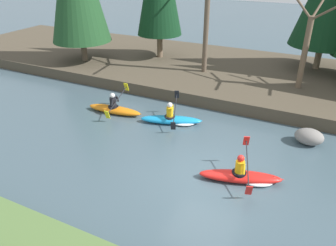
% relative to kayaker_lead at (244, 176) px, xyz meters
% --- Properties ---
extents(ground_plane, '(90.00, 90.00, 0.00)m').
position_rel_kayaker_lead_xyz_m(ground_plane, '(-1.24, -0.22, -0.20)').
color(ground_plane, '#425660').
extents(riverbank_far, '(44.00, 9.49, 0.61)m').
position_rel_kayaker_lead_xyz_m(riverbank_far, '(-1.24, 9.53, 0.11)').
color(riverbank_far, '#4C4233').
rests_on(riverbank_far, ground).
extents(bare_tree_upstream, '(3.77, 3.73, 6.86)m').
position_rel_kayaker_lead_xyz_m(bare_tree_upstream, '(-4.51, 8.39, 3.64)').
color(bare_tree_upstream, brown).
rests_on(bare_tree_upstream, riverbank_far).
extents(bare_tree_mid_upstream, '(2.61, 2.58, 4.65)m').
position_rel_kayaker_lead_xyz_m(bare_tree_mid_upstream, '(0.70, 8.12, 2.61)').
color(bare_tree_mid_upstream, brown).
rests_on(bare_tree_mid_upstream, riverbank_far).
extents(kayaker_lead, '(2.75, 2.02, 1.20)m').
position_rel_kayaker_lead_xyz_m(kayaker_lead, '(0.00, 0.00, 0.00)').
color(kayaker_lead, red).
rests_on(kayaker_lead, ground).
extents(kayaker_middle, '(2.74, 2.00, 1.20)m').
position_rel_kayaker_lead_xyz_m(kayaker_middle, '(-3.85, 2.72, 0.00)').
color(kayaker_middle, '#1993D6').
rests_on(kayaker_middle, ground).
extents(kayaker_trailing, '(2.79, 2.07, 1.20)m').
position_rel_kayaker_lead_xyz_m(kayaker_trailing, '(-6.77, 2.45, 0.02)').
color(kayaker_trailing, orange).
rests_on(kayaker_trailing, ground).
extents(boulder_midstream, '(1.10, 0.86, 0.62)m').
position_rel_kayaker_lead_xyz_m(boulder_midstream, '(1.69, 3.50, 0.11)').
color(boulder_midstream, gray).
rests_on(boulder_midstream, ground).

